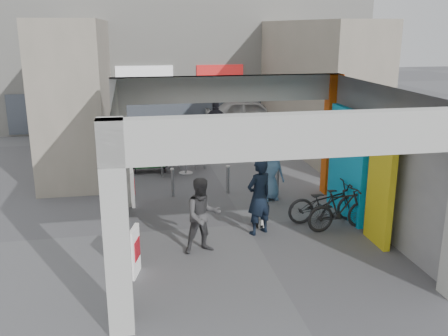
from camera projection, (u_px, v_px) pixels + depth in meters
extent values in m
plane|color=#5C5C61|center=(246.00, 225.00, 12.49)|extent=(90.00, 90.00, 0.00)
cube|color=#B7B8B3|center=(116.00, 231.00, 7.70)|extent=(0.40, 0.40, 3.50)
cube|color=#B7B8B3|center=(121.00, 144.00, 13.37)|extent=(0.40, 0.40, 3.50)
cube|color=#DB550C|center=(332.00, 135.00, 14.43)|extent=(0.40, 0.40, 3.50)
plane|color=silver|center=(119.00, 175.00, 10.53)|extent=(0.00, 6.40, 6.40)
plane|color=#9A9B9F|center=(382.00, 162.00, 11.60)|extent=(0.00, 6.40, 6.40)
cube|color=#0DA5DD|center=(347.00, 163.00, 12.78)|extent=(0.15, 2.00, 2.80)
cube|color=yellow|center=(381.00, 185.00, 11.07)|extent=(0.15, 1.00, 2.80)
plane|color=#ACACA7|center=(258.00, 89.00, 10.59)|extent=(6.40, 6.40, 0.00)
cube|color=#B7B8B3|center=(230.00, 89.00, 13.56)|extent=(6.40, 0.30, 0.70)
cube|color=#B7B8B3|center=(306.00, 135.00, 7.80)|extent=(6.40, 0.30, 0.70)
cube|color=white|center=(229.00, 90.00, 13.74)|extent=(4.20, 0.05, 0.55)
cube|color=silver|center=(183.00, 43.00, 24.62)|extent=(18.00, 4.00, 8.00)
cube|color=#515966|center=(189.00, 109.00, 23.51)|extent=(16.20, 0.06, 1.80)
cube|color=white|center=(144.00, 71.00, 22.67)|extent=(2.60, 0.06, 0.50)
cube|color=red|center=(220.00, 70.00, 23.29)|extent=(2.20, 0.06, 0.50)
cube|color=#A29586|center=(79.00, 92.00, 18.09)|extent=(2.00, 9.00, 5.00)
cube|color=#A29586|center=(315.00, 86.00, 19.69)|extent=(2.00, 9.00, 5.00)
cylinder|color=gray|center=(173.00, 183.00, 14.47)|extent=(0.09, 0.09, 0.82)
cylinder|color=gray|center=(228.00, 180.00, 14.75)|extent=(0.09, 0.09, 0.82)
cylinder|color=gray|center=(278.00, 177.00, 14.94)|extent=(0.09, 0.09, 0.83)
cube|color=white|center=(135.00, 252.00, 9.85)|extent=(0.22, 0.55, 1.00)
cube|color=red|center=(137.00, 249.00, 9.84)|extent=(0.14, 0.38, 0.40)
cube|color=white|center=(133.00, 188.00, 13.74)|extent=(0.10, 0.55, 1.00)
cube|color=red|center=(134.00, 186.00, 13.73)|extent=(0.05, 0.39, 0.40)
cylinder|color=#A4A4A9|center=(186.00, 162.00, 16.74)|extent=(0.07, 0.07, 0.79)
cylinder|color=#A4A4A9|center=(186.00, 173.00, 16.84)|extent=(0.48, 0.48, 0.02)
cylinder|color=#A4A4A9|center=(185.00, 151.00, 16.63)|extent=(0.77, 0.77, 0.05)
cube|color=#A4A4A9|center=(167.00, 169.00, 16.45)|extent=(0.42, 0.42, 0.49)
cube|color=#A4A4A9|center=(166.00, 153.00, 16.51)|extent=(0.42, 0.05, 0.49)
cube|color=#A4A4A9|center=(200.00, 161.00, 17.39)|extent=(0.42, 0.42, 0.49)
cube|color=#A4A4A9|center=(199.00, 146.00, 17.44)|extent=(0.42, 0.05, 0.49)
cube|color=#A4A4A9|center=(174.00, 162.00, 17.34)|extent=(0.42, 0.42, 0.49)
cube|color=#A4A4A9|center=(173.00, 147.00, 17.39)|extent=(0.42, 0.05, 0.49)
cube|color=black|center=(150.00, 167.00, 17.01)|extent=(1.18, 0.59, 0.29)
cube|color=#17501D|center=(150.00, 164.00, 16.83)|extent=(0.98, 0.34, 0.18)
cube|color=#17501D|center=(149.00, 158.00, 16.91)|extent=(0.98, 0.34, 0.18)
cube|color=#17501D|center=(149.00, 151.00, 17.00)|extent=(0.98, 0.34, 0.18)
cube|color=#17501D|center=(210.00, 145.00, 20.15)|extent=(0.47, 0.37, 0.28)
cube|color=#26478C|center=(209.00, 139.00, 20.07)|extent=(0.47, 0.37, 0.28)
cube|color=black|center=(259.00, 221.00, 12.42)|extent=(0.25, 0.33, 0.25)
cube|color=black|center=(261.00, 216.00, 12.24)|extent=(0.20, 0.17, 0.37)
cube|color=white|center=(262.00, 218.00, 12.16)|extent=(0.16, 0.03, 0.35)
cylinder|color=white|center=(259.00, 223.00, 12.21)|extent=(0.05, 0.05, 0.29)
cylinder|color=white|center=(264.00, 223.00, 12.23)|extent=(0.05, 0.05, 0.29)
sphere|color=black|center=(261.00, 207.00, 12.16)|extent=(0.20, 0.20, 0.20)
cube|color=white|center=(262.00, 209.00, 12.07)|extent=(0.08, 0.12, 0.06)
cone|color=black|center=(259.00, 203.00, 12.16)|extent=(0.07, 0.07, 0.08)
cone|color=black|center=(263.00, 203.00, 12.18)|extent=(0.07, 0.07, 0.08)
imported|color=black|center=(259.00, 197.00, 11.73)|extent=(0.80, 0.69, 1.85)
imported|color=#444447|center=(203.00, 216.00, 10.78)|extent=(0.92, 0.77, 1.69)
imported|color=#537AA2|center=(270.00, 172.00, 14.11)|extent=(0.84, 0.60, 1.61)
imported|color=black|center=(216.00, 124.00, 20.18)|extent=(1.20, 0.67, 1.93)
imported|color=black|center=(325.00, 202.00, 12.55)|extent=(1.97, 0.72, 1.03)
imported|color=black|center=(341.00, 209.00, 12.04)|extent=(1.80, 0.69, 1.05)
imported|color=silver|center=(251.00, 114.00, 23.67)|extent=(4.55, 2.06, 1.52)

